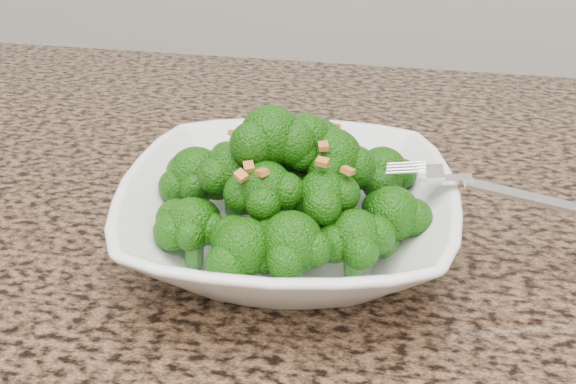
# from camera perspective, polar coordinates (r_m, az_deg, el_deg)

# --- Properties ---
(granite_counter) EXTENTS (1.64, 1.04, 0.03)m
(granite_counter) POSITION_cam_1_polar(r_m,az_deg,el_deg) (0.47, -8.91, -11.69)
(granite_counter) COLOR brown
(granite_counter) RESTS_ON cabinet
(bowl) EXTENTS (0.26, 0.26, 0.06)m
(bowl) POSITION_cam_1_polar(r_m,az_deg,el_deg) (0.51, 0.00, -2.11)
(bowl) COLOR white
(bowl) RESTS_ON granite_counter
(broccoli_pile) EXTENTS (0.21, 0.21, 0.07)m
(broccoli_pile) POSITION_cam_1_polar(r_m,az_deg,el_deg) (0.48, 0.00, 4.66)
(broccoli_pile) COLOR #1A5D0A
(broccoli_pile) RESTS_ON bowl
(garlic_topping) EXTENTS (0.12, 0.12, 0.01)m
(garlic_topping) POSITION_cam_1_polar(r_m,az_deg,el_deg) (0.46, 0.00, 9.17)
(garlic_topping) COLOR orange
(garlic_topping) RESTS_ON broccoli_pile
(fork) EXTENTS (0.17, 0.04, 0.01)m
(fork) POSITION_cam_1_polar(r_m,az_deg,el_deg) (0.50, 13.60, 0.94)
(fork) COLOR silver
(fork) RESTS_ON bowl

